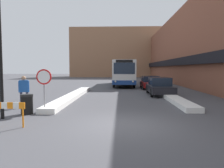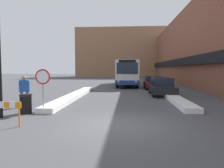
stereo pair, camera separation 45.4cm
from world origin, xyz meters
name	(u,v)px [view 1 (the left image)]	position (x,y,z in m)	size (l,w,h in m)	color
ground_plane	(121,125)	(0.00, 0.00, 0.00)	(160.00, 160.00, 0.00)	#47474C
building_row_right	(190,50)	(9.98, 24.00, 4.92)	(5.50, 60.00, 9.88)	brown
building_backdrop_far	(121,53)	(0.00, 50.44, 6.30)	(26.00, 8.00, 12.60)	#996B4C
snow_bank_left	(73,96)	(-3.60, 7.67, 0.14)	(0.90, 11.90, 0.28)	silver
snow_bank_right	(176,100)	(3.60, 6.08, 0.14)	(0.90, 7.66, 0.28)	silver
city_bus	(124,72)	(0.34, 20.05, 1.72)	(2.58, 11.13, 3.14)	silver
parked_car_front	(160,86)	(3.20, 9.79, 0.72)	(1.84, 4.32, 1.45)	black
parked_car_middle	(150,82)	(3.20, 15.53, 0.70)	(1.93, 4.60, 1.37)	maroon
stop_sign	(44,81)	(-3.82, 2.25, 1.56)	(0.76, 0.08, 2.15)	gray
street_lamp	(5,17)	(-4.91, 0.82, 4.37)	(1.46, 0.36, 7.15)	black
pedestrian	(24,89)	(-5.43, 3.57, 1.07)	(0.56, 0.33, 1.78)	#333851
trash_bin	(27,104)	(-4.52, 1.82, 0.48)	(0.59, 0.59, 0.95)	black
construction_barricade	(10,110)	(-4.11, -0.53, 0.67)	(1.10, 0.06, 0.94)	orange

